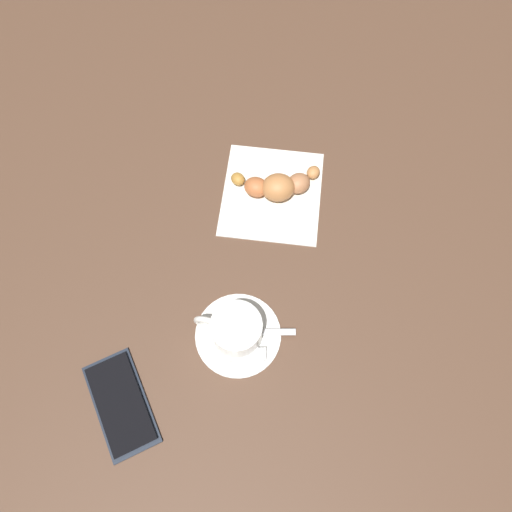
# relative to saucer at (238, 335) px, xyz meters

# --- Properties ---
(ground_plane) EXTENTS (1.80, 1.80, 0.00)m
(ground_plane) POSITION_rel_saucer_xyz_m (-0.13, 0.04, -0.00)
(ground_plane) COLOR #513728
(saucer) EXTENTS (0.12, 0.12, 0.01)m
(saucer) POSITION_rel_saucer_xyz_m (0.00, 0.00, 0.00)
(saucer) COLOR white
(saucer) RESTS_ON ground
(espresso_cup) EXTENTS (0.07, 0.09, 0.05)m
(espresso_cup) POSITION_rel_saucer_xyz_m (-0.00, -0.00, 0.03)
(espresso_cup) COLOR white
(espresso_cup) RESTS_ON saucer
(teaspoon) EXTENTS (0.02, 0.13, 0.01)m
(teaspoon) POSITION_rel_saucer_xyz_m (-0.00, -0.00, 0.01)
(teaspoon) COLOR silver
(teaspoon) RESTS_ON saucer
(sugar_packet) EXTENTS (0.02, 0.06, 0.01)m
(sugar_packet) POSITION_rel_saucer_xyz_m (0.03, 0.01, 0.01)
(sugar_packet) COLOR white
(sugar_packet) RESTS_ON saucer
(napkin) EXTENTS (0.19, 0.18, 0.00)m
(napkin) POSITION_rel_saucer_xyz_m (-0.23, 0.06, -0.00)
(napkin) COLOR silver
(napkin) RESTS_ON ground
(croissant) EXTENTS (0.07, 0.15, 0.04)m
(croissant) POSITION_rel_saucer_xyz_m (-0.23, 0.07, 0.02)
(croissant) COLOR #AD7A34
(croissant) RESTS_ON napkin
(cell_phone) EXTENTS (0.15, 0.11, 0.01)m
(cell_phone) POSITION_rel_saucer_xyz_m (0.09, -0.16, 0.00)
(cell_phone) COLOR #1A212E
(cell_phone) RESTS_ON ground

